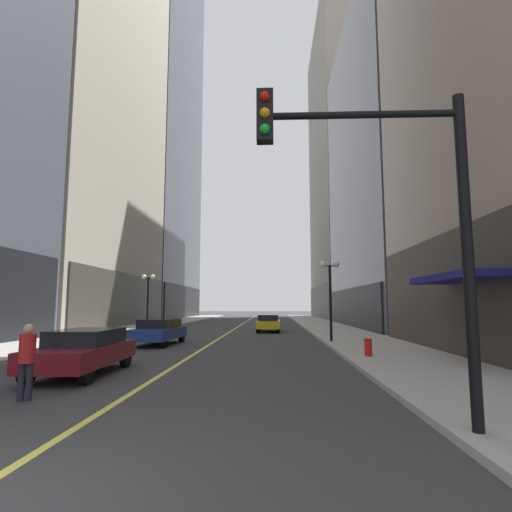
{
  "coord_description": "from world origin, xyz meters",
  "views": [
    {
      "loc": [
        3.32,
        -3.93,
        2.05
      ],
      "look_at": [
        2.05,
        27.1,
        5.78
      ],
      "focal_mm": 28.73,
      "sensor_mm": 36.0,
      "label": 1
    }
  ],
  "objects_px": {
    "car_yellow": "(268,322)",
    "street_lamp_right_mid": "(330,282)",
    "car_maroon": "(84,350)",
    "street_lamp_left_far": "(148,290)",
    "fire_hydrant_right": "(368,349)",
    "car_blue": "(159,331)",
    "traffic_light_near_right": "(398,200)",
    "pedestrian_in_red_jacket": "(27,356)"
  },
  "relations": [
    {
      "from": "car_yellow",
      "to": "street_lamp_right_mid",
      "type": "height_order",
      "value": "street_lamp_right_mid"
    },
    {
      "from": "car_maroon",
      "to": "street_lamp_left_far",
      "type": "bearing_deg",
      "value": 101.87
    },
    {
      "from": "street_lamp_left_far",
      "to": "fire_hydrant_right",
      "type": "height_order",
      "value": "street_lamp_left_far"
    },
    {
      "from": "car_blue",
      "to": "car_yellow",
      "type": "distance_m",
      "value": 12.0
    },
    {
      "from": "street_lamp_right_mid",
      "to": "traffic_light_near_right",
      "type": "bearing_deg",
      "value": -93.85
    },
    {
      "from": "car_blue",
      "to": "traffic_light_near_right",
      "type": "relative_size",
      "value": 0.82
    },
    {
      "from": "car_yellow",
      "to": "traffic_light_near_right",
      "type": "distance_m",
      "value": 25.88
    },
    {
      "from": "pedestrian_in_red_jacket",
      "to": "street_lamp_right_mid",
      "type": "relative_size",
      "value": 0.37
    },
    {
      "from": "traffic_light_near_right",
      "to": "street_lamp_left_far",
      "type": "bearing_deg",
      "value": 115.12
    },
    {
      "from": "pedestrian_in_red_jacket",
      "to": "street_lamp_left_far",
      "type": "xyz_separation_m",
      "value": [
        -4.33,
        22.67,
        2.3
      ]
    },
    {
      "from": "car_maroon",
      "to": "traffic_light_near_right",
      "type": "distance_m",
      "value": 10.06
    },
    {
      "from": "car_blue",
      "to": "pedestrian_in_red_jacket",
      "type": "bearing_deg",
      "value": -87.25
    },
    {
      "from": "traffic_light_near_right",
      "to": "car_blue",
      "type": "bearing_deg",
      "value": 118.12
    },
    {
      "from": "car_blue",
      "to": "street_lamp_right_mid",
      "type": "height_order",
      "value": "street_lamp_right_mid"
    },
    {
      "from": "pedestrian_in_red_jacket",
      "to": "car_yellow",
      "type": "bearing_deg",
      "value": 77.76
    },
    {
      "from": "car_yellow",
      "to": "street_lamp_left_far",
      "type": "distance_m",
      "value": 9.72
    },
    {
      "from": "car_maroon",
      "to": "pedestrian_in_red_jacket",
      "type": "xyz_separation_m",
      "value": [
        0.27,
        -3.35,
        0.23
      ]
    },
    {
      "from": "pedestrian_in_red_jacket",
      "to": "car_maroon",
      "type": "bearing_deg",
      "value": 94.68
    },
    {
      "from": "traffic_light_near_right",
      "to": "street_lamp_right_mid",
      "type": "height_order",
      "value": "traffic_light_near_right"
    },
    {
      "from": "pedestrian_in_red_jacket",
      "to": "street_lamp_right_mid",
      "type": "distance_m",
      "value": 15.85
    },
    {
      "from": "car_maroon",
      "to": "fire_hydrant_right",
      "type": "bearing_deg",
      "value": 21.14
    },
    {
      "from": "car_blue",
      "to": "traffic_light_near_right",
      "type": "height_order",
      "value": "traffic_light_near_right"
    },
    {
      "from": "street_lamp_left_far",
      "to": "fire_hydrant_right",
      "type": "relative_size",
      "value": 5.54
    },
    {
      "from": "car_yellow",
      "to": "car_maroon",
      "type": "bearing_deg",
      "value": -104.97
    },
    {
      "from": "car_yellow",
      "to": "street_lamp_left_far",
      "type": "bearing_deg",
      "value": -176.71
    },
    {
      "from": "street_lamp_left_far",
      "to": "fire_hydrant_right",
      "type": "bearing_deg",
      "value": -49.81
    },
    {
      "from": "traffic_light_near_right",
      "to": "fire_hydrant_right",
      "type": "bearing_deg",
      "value": 80.55
    },
    {
      "from": "car_maroon",
      "to": "traffic_light_near_right",
      "type": "xyz_separation_m",
      "value": [
        7.69,
        -5.74,
        3.02
      ]
    },
    {
      "from": "car_maroon",
      "to": "traffic_light_near_right",
      "type": "relative_size",
      "value": 0.79
    },
    {
      "from": "traffic_light_near_right",
      "to": "street_lamp_left_far",
      "type": "relative_size",
      "value": 1.28
    },
    {
      "from": "car_maroon",
      "to": "pedestrian_in_red_jacket",
      "type": "bearing_deg",
      "value": -85.32
    },
    {
      "from": "pedestrian_in_red_jacket",
      "to": "traffic_light_near_right",
      "type": "height_order",
      "value": "traffic_light_near_right"
    },
    {
      "from": "pedestrian_in_red_jacket",
      "to": "street_lamp_right_mid",
      "type": "bearing_deg",
      "value": 57.32
    },
    {
      "from": "car_maroon",
      "to": "street_lamp_right_mid",
      "type": "bearing_deg",
      "value": 48.41
    },
    {
      "from": "car_maroon",
      "to": "car_yellow",
      "type": "distance_m",
      "value": 20.56
    },
    {
      "from": "car_blue",
      "to": "street_lamp_left_far",
      "type": "relative_size",
      "value": 1.04
    },
    {
      "from": "car_yellow",
      "to": "pedestrian_in_red_jacket",
      "type": "relative_size",
      "value": 2.83
    },
    {
      "from": "car_maroon",
      "to": "traffic_light_near_right",
      "type": "height_order",
      "value": "traffic_light_near_right"
    },
    {
      "from": "pedestrian_in_red_jacket",
      "to": "street_lamp_left_far",
      "type": "height_order",
      "value": "street_lamp_left_far"
    },
    {
      "from": "car_maroon",
      "to": "car_blue",
      "type": "height_order",
      "value": "same"
    },
    {
      "from": "car_maroon",
      "to": "fire_hydrant_right",
      "type": "relative_size",
      "value": 5.61
    },
    {
      "from": "traffic_light_near_right",
      "to": "fire_hydrant_right",
      "type": "height_order",
      "value": "traffic_light_near_right"
    }
  ]
}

